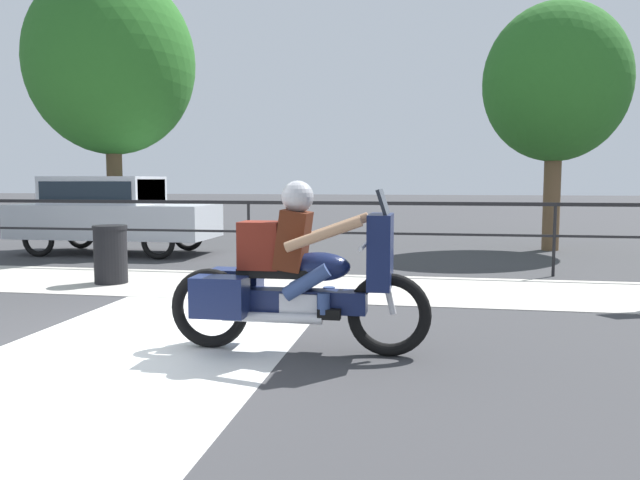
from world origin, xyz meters
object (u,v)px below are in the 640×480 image
at_px(tree_behind_car, 111,63).
at_px(motorcycle, 295,275).
at_px(trash_bin, 111,254).
at_px(tree_behind_sign, 556,83).
at_px(parked_car, 111,210).

bearing_deg(tree_behind_car, motorcycle, -52.51).
xyz_separation_m(motorcycle, trash_bin, (-3.52, 3.18, -0.26)).
bearing_deg(tree_behind_sign, trash_bin, -141.77).
distance_m(tree_behind_sign, tree_behind_car, 9.62).
distance_m(motorcycle, tree_behind_car, 9.78).
bearing_deg(parked_car, tree_behind_sign, 10.11).
bearing_deg(tree_behind_car, parked_car, -70.50).
relative_size(parked_car, trash_bin, 4.73).
relative_size(motorcycle, trash_bin, 2.73).
height_order(motorcycle, tree_behind_car, tree_behind_car).
height_order(motorcycle, trash_bin, motorcycle).
relative_size(parked_car, tree_behind_sign, 0.77).
relative_size(parked_car, tree_behind_car, 0.69).
height_order(trash_bin, tree_behind_sign, tree_behind_sign).
distance_m(parked_car, tree_behind_car, 3.18).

